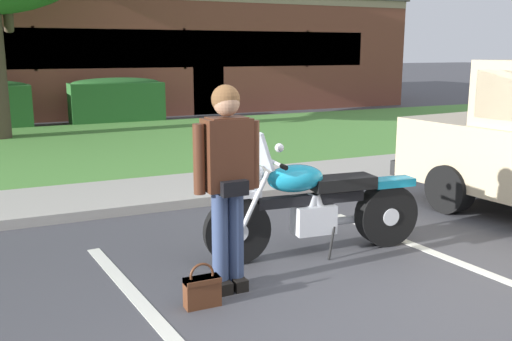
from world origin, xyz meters
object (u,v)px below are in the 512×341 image
object	(u,v)px
motorcycle	(323,205)
brick_building	(22,51)
handbag	(202,289)
rider_person	(227,174)
hedge_center_left	(117,99)

from	to	relation	value
motorcycle	brick_building	bearing A→B (deg)	95.21
motorcycle	handbag	world-z (taller)	motorcycle
brick_building	rider_person	bearing A→B (deg)	-88.54
hedge_center_left	motorcycle	bearing A→B (deg)	-91.60
handbag	hedge_center_left	size ratio (longest dim) A/B	0.14
motorcycle	rider_person	distance (m)	1.34
rider_person	hedge_center_left	distance (m)	11.81
motorcycle	handbag	size ratio (longest dim) A/B	6.23
rider_person	hedge_center_left	world-z (taller)	rider_person
handbag	brick_building	bearing A→B (deg)	90.47
brick_building	handbag	bearing A→B (deg)	-89.53
hedge_center_left	handbag	bearing A→B (deg)	-98.58
rider_person	hedge_center_left	size ratio (longest dim) A/B	0.68
rider_person	handbag	bearing A→B (deg)	-143.82
motorcycle	hedge_center_left	distance (m)	11.30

